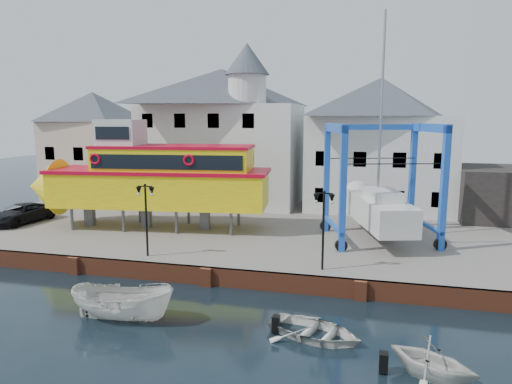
# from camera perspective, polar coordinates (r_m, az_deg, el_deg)

# --- Properties ---
(ground) EXTENTS (140.00, 140.00, 0.00)m
(ground) POSITION_cam_1_polar(r_m,az_deg,el_deg) (24.96, -6.19, -11.57)
(ground) COLOR black
(ground) RESTS_ON ground
(hardstanding) EXTENTS (44.00, 22.00, 1.00)m
(hardstanding) POSITION_cam_1_polar(r_m,az_deg,el_deg) (34.88, -0.03, -4.58)
(hardstanding) COLOR slate
(hardstanding) RESTS_ON ground
(quay_wall) EXTENTS (44.00, 0.47, 1.00)m
(quay_wall) POSITION_cam_1_polar(r_m,az_deg,el_deg) (24.88, -6.13, -10.42)
(quay_wall) COLOR brown
(quay_wall) RESTS_ON ground
(building_pink) EXTENTS (8.00, 7.00, 10.30)m
(building_pink) POSITION_cam_1_polar(r_m,az_deg,el_deg) (47.73, -19.47, 5.50)
(building_pink) COLOR #CAAC95
(building_pink) RESTS_ON hardstanding
(building_white_main) EXTENTS (14.00, 8.30, 14.00)m
(building_white_main) POSITION_cam_1_polar(r_m,az_deg,el_deg) (42.34, -4.08, 7.21)
(building_white_main) COLOR silver
(building_white_main) RESTS_ON hardstanding
(building_white_right) EXTENTS (12.00, 8.00, 11.20)m
(building_white_right) POSITION_cam_1_polar(r_m,az_deg,el_deg) (40.96, 15.11, 5.80)
(building_white_right) COLOR silver
(building_white_right) RESTS_ON hardstanding
(shed_dark) EXTENTS (8.00, 7.00, 4.00)m
(shed_dark) POSITION_cam_1_polar(r_m,az_deg,el_deg) (40.82, 29.12, -0.15)
(shed_dark) COLOR black
(shed_dark) RESTS_ON hardstanding
(lamp_post_left) EXTENTS (1.12, 0.32, 4.20)m
(lamp_post_left) POSITION_cam_1_polar(r_m,az_deg,el_deg) (26.48, -13.63, -1.18)
(lamp_post_left) COLOR black
(lamp_post_left) RESTS_ON hardstanding
(lamp_post_right) EXTENTS (1.12, 0.32, 4.20)m
(lamp_post_right) POSITION_cam_1_polar(r_m,az_deg,el_deg) (23.65, 8.46, -2.26)
(lamp_post_right) COLOR black
(lamp_post_right) RESTS_ON hardstanding
(tour_boat) EXTENTS (18.11, 6.15, 7.73)m
(tour_boat) POSITION_cam_1_polar(r_m,az_deg,el_deg) (33.48, -13.66, 1.79)
(tour_boat) COLOR #59595E
(tour_boat) RESTS_ON hardstanding
(travel_lift) EXTENTS (7.90, 9.84, 14.41)m
(travel_lift) POSITION_cam_1_polar(r_m,az_deg,el_deg) (31.13, 14.73, -1.13)
(travel_lift) COLOR #2046B6
(travel_lift) RESTS_ON hardstanding
(van) EXTENTS (3.00, 5.42, 1.44)m
(van) POSITION_cam_1_polar(r_m,az_deg,el_deg) (38.70, -27.31, -2.40)
(van) COLOR black
(van) RESTS_ON hardstanding
(motorboat_a) EXTENTS (4.87, 2.13, 1.83)m
(motorboat_a) POSITION_cam_1_polar(r_m,az_deg,el_deg) (21.78, -16.24, -15.12)
(motorboat_a) COLOR silver
(motorboat_a) RESTS_ON ground
(motorboat_b) EXTENTS (4.61, 3.91, 0.81)m
(motorboat_b) POSITION_cam_1_polar(r_m,az_deg,el_deg) (19.68, 7.30, -17.57)
(motorboat_b) COLOR silver
(motorboat_b) RESTS_ON ground
(motorboat_c) EXTENTS (3.93, 3.76, 1.60)m
(motorboat_c) POSITION_cam_1_polar(r_m,az_deg,el_deg) (17.96, 21.06, -20.97)
(motorboat_c) COLOR silver
(motorboat_c) RESTS_ON ground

